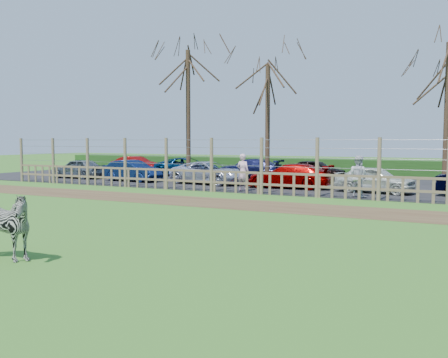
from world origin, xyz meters
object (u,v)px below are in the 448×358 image
at_px(car_8, 188,167).
at_px(car_0, 78,168).
at_px(car_3, 289,176).
at_px(car_9, 249,168).
at_px(visitor_b, 358,176).
at_px(tree_mid, 268,95).
at_px(visitor_a, 243,172).
at_px(tree_left, 188,83).
at_px(car_1, 133,171).
at_px(tree_right, 448,80).
at_px(car_7, 136,165).
at_px(car_4, 375,179).
at_px(car_10, 316,170).
at_px(car_2, 209,173).
at_px(zebra, 0,227).

bearing_deg(car_8, car_0, 127.23).
distance_m(car_3, car_9, 6.73).
distance_m(visitor_b, car_9, 11.15).
xyz_separation_m(tree_mid, car_0, (-11.59, -2.46, -4.23)).
bearing_deg(visitor_a, car_8, -37.70).
distance_m(tree_left, car_8, 6.27).
bearing_deg(car_1, tree_right, -73.48).
distance_m(car_7, car_8, 4.66).
xyz_separation_m(visitor_b, car_8, (-12.60, 7.17, -0.26)).
relative_size(car_0, car_4, 1.00).
xyz_separation_m(car_0, car_8, (5.05, 4.68, 0.00)).
xyz_separation_m(tree_mid, car_10, (1.89, 2.83, -4.23)).
bearing_deg(car_8, tree_left, -153.27).
relative_size(car_0, car_7, 0.97).
distance_m(tree_mid, visitor_a, 6.31).
bearing_deg(car_7, visitor_b, -112.40).
relative_size(tree_mid, car_4, 1.94).
xyz_separation_m(car_2, car_8, (-4.14, 4.54, 0.00)).
bearing_deg(car_7, car_3, -110.00).
bearing_deg(car_8, car_3, -124.23).
bearing_deg(car_7, tree_right, -94.67).
bearing_deg(car_7, car_8, -95.39).
xyz_separation_m(car_4, car_7, (-17.51, 5.64, 0.00)).
relative_size(tree_mid, car_7, 1.87).
distance_m(zebra, car_4, 16.73).
xyz_separation_m(zebra, car_8, (-8.75, 21.26, -0.04)).
bearing_deg(visitor_b, car_10, -41.96).
xyz_separation_m(visitor_b, car_0, (-17.65, 2.49, -0.26)).
distance_m(car_4, car_7, 18.39).
bearing_deg(visitor_b, car_1, 10.40).
xyz_separation_m(tree_mid, car_8, (-6.54, 2.22, -4.23)).
distance_m(tree_mid, tree_right, 9.02).
relative_size(visitor_b, car_2, 0.40).
relative_size(zebra, visitor_b, 0.93).
distance_m(visitor_a, car_3, 2.71).
xyz_separation_m(tree_left, tree_right, (13.50, 1.50, -0.37)).
bearing_deg(car_8, visitor_a, -139.55).
distance_m(zebra, visitor_b, 14.61).
bearing_deg(car_10, tree_left, 127.93).
relative_size(car_1, car_8, 0.84).
bearing_deg(car_10, visitor_b, -144.84).
height_order(tree_left, tree_mid, tree_left).
distance_m(zebra, car_7, 25.62).
relative_size(tree_left, car_4, 2.24).
relative_size(car_2, car_3, 1.04).
xyz_separation_m(tree_right, zebra, (-6.79, -19.54, -4.56)).
bearing_deg(car_9, car_1, -47.30).
bearing_deg(car_3, car_10, 179.73).
bearing_deg(car_10, car_3, -169.62).
height_order(visitor_b, car_1, visitor_b).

